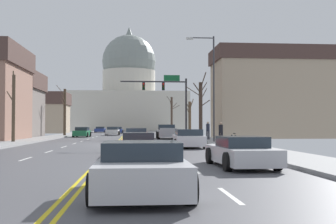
{
  "coord_description": "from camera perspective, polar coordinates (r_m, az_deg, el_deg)",
  "views": [
    {
      "loc": [
        1.39,
        -33.17,
        1.55
      ],
      "look_at": [
        6.36,
        27.58,
        3.41
      ],
      "focal_mm": 44.69,
      "sensor_mm": 36.0,
      "label": 1
    }
  ],
  "objects": [
    {
      "name": "sedan_oncoming_00",
      "position": [
        54.31,
        -11.64,
        -2.72
      ],
      "size": [
        2.04,
        4.37,
        1.26
      ],
      "color": "#1E7247",
      "rests_on": "ground"
    },
    {
      "name": "pickup_truck_near_00",
      "position": [
        46.52,
        -0.19,
        -2.78
      ],
      "size": [
        2.29,
        5.46,
        1.57
      ],
      "color": "#ADB2B7",
      "rests_on": "ground"
    },
    {
      "name": "capitol_building",
      "position": [
        116.96,
        -5.35,
        2.53
      ],
      "size": [
        31.72,
        20.3,
        29.02
      ],
      "color": "beige",
      "rests_on": "ground"
    },
    {
      "name": "sedan_oncoming_03",
      "position": [
        86.12,
        -9.23,
        -2.39
      ],
      "size": [
        2.13,
        4.66,
        1.17
      ],
      "color": "navy",
      "rests_on": "ground"
    },
    {
      "name": "sedan_oncoming_01",
      "position": [
        62.47,
        -7.55,
        -2.62
      ],
      "size": [
        2.06,
        4.41,
        1.26
      ],
      "color": "silver",
      "rests_on": "ground"
    },
    {
      "name": "pedestrian_00",
      "position": [
        40.38,
        5.46,
        -2.39
      ],
      "size": [
        0.35,
        0.34,
        1.72
      ],
      "color": "#33333D",
      "rests_on": "ground"
    },
    {
      "name": "sedan_near_03",
      "position": [
        28.28,
        2.78,
        -3.68
      ],
      "size": [
        2.14,
        4.24,
        1.25
      ],
      "color": "silver",
      "rests_on": "ground"
    },
    {
      "name": "bare_tree_03",
      "position": [
        37.62,
        -20.33,
        0.77
      ],
      "size": [
        1.0,
        1.12,
        6.09
      ],
      "color": "#4C3D2D",
      "rests_on": "ground"
    },
    {
      "name": "ground",
      "position": [
        33.24,
        -7.1,
        -4.38
      ],
      "size": [
        20.0,
        180.0,
        0.2
      ],
      "color": "#4E4E53"
    },
    {
      "name": "bare_tree_04",
      "position": [
        43.07,
        4.47,
        0.47
      ],
      "size": [
        2.25,
        2.11,
        6.73
      ],
      "color": "#423328",
      "rests_on": "ground"
    },
    {
      "name": "sedan_near_05",
      "position": [
        15.71,
        9.9,
        -5.45
      ],
      "size": [
        2.06,
        4.57,
        1.13
      ],
      "color": "silver",
      "rests_on": "ground"
    },
    {
      "name": "bicycle_parked",
      "position": [
        30.43,
        8.94,
        -3.74
      ],
      "size": [
        0.12,
        1.77,
        0.85
      ],
      "color": "black",
      "rests_on": "ground"
    },
    {
      "name": "sedan_near_01",
      "position": [
        40.2,
        -4.05,
        -3.12
      ],
      "size": [
        2.05,
        4.62,
        1.25
      ],
      "color": "#B71414",
      "rests_on": "ground"
    },
    {
      "name": "pedestrian_01",
      "position": [
        33.58,
        7.21,
        -2.61
      ],
      "size": [
        0.35,
        0.34,
        1.63
      ],
      "color": "black",
      "rests_on": "ground"
    },
    {
      "name": "sedan_oncoming_02",
      "position": [
        75.56,
        -6.94,
        -2.49
      ],
      "size": [
        2.16,
        4.7,
        1.17
      ],
      "color": "navy",
      "rests_on": "ground"
    },
    {
      "name": "flank_building_02",
      "position": [
        81.99,
        -18.11,
        -0.07
      ],
      "size": [
        13.55,
        8.14,
        7.54
      ],
      "color": "tan",
      "rests_on": "ground"
    },
    {
      "name": "sedan_near_02",
      "position": [
        33.94,
        -4.35,
        -3.36
      ],
      "size": [
        2.07,
        4.44,
        1.27
      ],
      "color": "silver",
      "rests_on": "ground"
    },
    {
      "name": "signal_gantry",
      "position": [
        49.69,
        0.03,
        2.62
      ],
      "size": [
        7.91,
        0.41,
        7.33
      ],
      "color": "#28282D",
      "rests_on": "ground"
    },
    {
      "name": "bare_tree_01",
      "position": [
        58.13,
        -13.92,
        0.13
      ],
      "size": [
        1.45,
        2.92,
        6.83
      ],
      "color": "#4C3D2D",
      "rests_on": "ground"
    },
    {
      "name": "bare_tree_00",
      "position": [
        74.26,
        0.51,
        -0.3
      ],
      "size": [
        2.3,
        2.05,
        6.55
      ],
      "color": "#423328",
      "rests_on": "ground"
    },
    {
      "name": "flank_building_03",
      "position": [
        51.04,
        13.98,
        2.54
      ],
      "size": [
        13.96,
        7.14,
        10.54
      ],
      "color": "tan",
      "rests_on": "ground"
    },
    {
      "name": "street_lamp_right",
      "position": [
        35.96,
        5.81,
        4.41
      ],
      "size": [
        2.43,
        0.24,
        9.0
      ],
      "color": "#333338",
      "rests_on": "ground"
    },
    {
      "name": "bare_tree_02",
      "position": [
        57.03,
        2.98,
        -0.72
      ],
      "size": [
        1.38,
        2.86,
        4.93
      ],
      "color": "#4C3D2D",
      "rests_on": "ground"
    },
    {
      "name": "sedan_near_04",
      "position": [
        21.21,
        -4.1,
        -4.47
      ],
      "size": [
        1.96,
        4.61,
        1.16
      ],
      "color": "#B71414",
      "rests_on": "ground"
    },
    {
      "name": "sedan_near_06",
      "position": [
        9.44,
        -3.65,
        -7.79
      ],
      "size": [
        2.11,
        4.25,
        1.18
      ],
      "color": "silver",
      "rests_on": "ground"
    }
  ]
}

